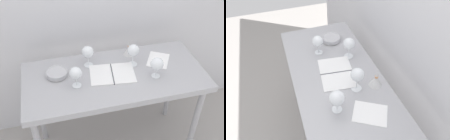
# 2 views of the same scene
# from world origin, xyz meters

# --- Properties ---
(steel_counter) EXTENTS (1.40, 0.65, 0.90)m
(steel_counter) POSITION_xyz_m (0.00, -0.01, 0.79)
(steel_counter) COLOR #A5A5AA
(steel_counter) RESTS_ON ground_plane
(wine_glass_far_right) EXTENTS (0.09, 0.09, 0.18)m
(wine_glass_far_right) POSITION_xyz_m (0.17, 0.08, 1.03)
(wine_glass_far_right) COLOR white
(wine_glass_far_right) RESTS_ON steel_counter
(wine_glass_near_right) EXTENTS (0.10, 0.10, 0.16)m
(wine_glass_near_right) POSITION_xyz_m (0.30, -0.10, 1.01)
(wine_glass_near_right) COLOR white
(wine_glass_near_right) RESTS_ON steel_counter
(wine_glass_near_left) EXTENTS (0.09, 0.09, 0.16)m
(wine_glass_near_left) POSITION_xyz_m (-0.30, -0.06, 1.01)
(wine_glass_near_left) COLOR white
(wine_glass_near_left) RESTS_ON steel_counter
(wine_glass_far_left) EXTENTS (0.09, 0.09, 0.18)m
(wine_glass_far_left) POSITION_xyz_m (-0.17, 0.16, 1.02)
(wine_glass_far_left) COLOR white
(wine_glass_far_left) RESTS_ON steel_counter
(open_notebook) EXTENTS (0.37, 0.29, 0.01)m
(open_notebook) POSITION_xyz_m (-0.02, 0.00, 0.90)
(open_notebook) COLOR white
(open_notebook) RESTS_ON steel_counter
(tasting_sheet_upper) EXTENTS (0.25, 0.27, 0.00)m
(tasting_sheet_upper) POSITION_xyz_m (0.39, 0.08, 0.90)
(tasting_sheet_upper) COLOR white
(tasting_sheet_upper) RESTS_ON steel_counter
(tasting_bowl) EXTENTS (0.17, 0.17, 0.04)m
(tasting_bowl) POSITION_xyz_m (-0.43, 0.09, 0.92)
(tasting_bowl) COLOR #DBCC66
(tasting_bowl) RESTS_ON steel_counter
(decanter_funnel) EXTENTS (0.10, 0.10, 0.13)m
(decanter_funnel) POSITION_xyz_m (0.18, 0.22, 0.94)
(decanter_funnel) COLOR silver
(decanter_funnel) RESTS_ON steel_counter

